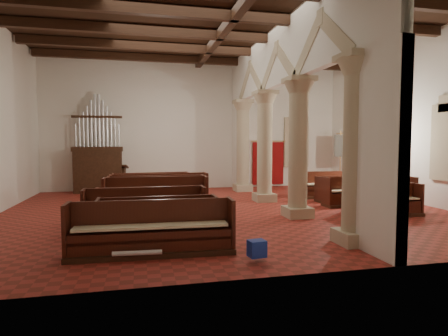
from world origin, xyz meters
TOP-DOWN VIEW (x-y plane):
  - floor at (0.00, 0.00)m, footprint 14.00×14.00m
  - ceiling at (0.00, 0.00)m, footprint 14.00×14.00m
  - wall_back at (0.00, 6.00)m, footprint 14.00×0.02m
  - wall_front at (0.00, -6.00)m, footprint 14.00×0.02m
  - wall_right at (7.00, 0.00)m, footprint 0.02×12.00m
  - ceiling_beams at (0.00, 0.00)m, footprint 13.80×11.80m
  - arcade at (1.80, 0.00)m, footprint 0.90×11.90m
  - window_right_a at (6.98, -1.50)m, footprint 0.03×1.00m
  - window_right_b at (6.98, 2.50)m, footprint 0.03×1.00m
  - window_back at (5.00, 5.98)m, footprint 1.00×0.03m
  - pipe_organ at (-4.50, 5.50)m, footprint 2.10×0.85m
  - lectern at (-3.46, 5.49)m, footprint 0.57×0.60m
  - dossal_curtain at (3.50, 5.92)m, footprint 1.80×0.07m
  - processional_banner at (6.16, 3.69)m, footprint 0.62×0.79m
  - hymnal_box_a at (-0.64, -5.21)m, footprint 0.34×0.29m
  - hymnal_box_b at (-1.78, -1.91)m, footprint 0.42×0.39m
  - hymnal_box_c at (-1.04, 0.12)m, footprint 0.42×0.37m
  - tube_heater_a at (-2.79, -4.69)m, footprint 0.91×0.16m
  - tube_heater_b at (-3.20, -4.00)m, footprint 0.98×0.24m
  - nave_pew_0 at (-2.50, -4.31)m, footprint 3.25×0.82m
  - nave_pew_1 at (-2.35, -3.52)m, footprint 2.57×0.69m
  - nave_pew_2 at (-2.60, -2.17)m, footprint 3.01×0.76m
  - nave_pew_3 at (-2.61, -1.38)m, footprint 2.65×0.82m
  - nave_pew_4 at (-2.24, -0.11)m, footprint 3.17×0.84m
  - nave_pew_5 at (-2.19, 0.52)m, footprint 3.09×0.75m
  - nave_pew_6 at (-2.05, 1.57)m, footprint 3.43×0.94m
  - nave_pew_7 at (-2.31, 2.67)m, footprint 2.88×0.87m
  - aisle_pew_0 at (4.61, -1.98)m, footprint 1.86×0.66m
  - aisle_pew_1 at (4.81, -1.23)m, footprint 2.18×0.74m
  - aisle_pew_2 at (4.28, -0.13)m, footprint 1.73×0.72m
  - aisle_pew_3 at (4.58, 0.82)m, footprint 1.93×0.68m
  - aisle_pew_4 at (4.56, 1.80)m, footprint 2.14×0.79m

SIDE VIEW (x-z plane):
  - floor at x=0.00m, z-range 0.00..0.00m
  - tube_heater_a at x=-2.79m, z-range 0.11..0.21m
  - tube_heater_b at x=-3.20m, z-range 0.11..0.21m
  - hymnal_box_a at x=-0.64m, z-range 0.10..0.41m
  - hymnal_box_b at x=-1.78m, z-range 0.10..0.44m
  - hymnal_box_c at x=-1.04m, z-range 0.10..0.46m
  - aisle_pew_3 at x=4.58m, z-range -0.16..0.79m
  - aisle_pew_0 at x=4.61m, z-range -0.16..0.80m
  - nave_pew_3 at x=-2.61m, z-range -0.17..0.81m
  - nave_pew_1 at x=-2.35m, z-range -0.17..0.84m
  - aisle_pew_2 at x=4.28m, z-range -0.16..0.85m
  - nave_pew_7 at x=-2.31m, z-range -0.18..0.87m
  - aisle_pew_4 at x=4.56m, z-range -0.17..0.87m
  - nave_pew_0 at x=-2.50m, z-range -0.18..0.88m
  - nave_pew_2 at x=-2.60m, z-range -0.18..0.88m
  - nave_pew_6 at x=-2.05m, z-range -0.19..0.91m
  - aisle_pew_1 at x=4.81m, z-range -0.18..0.91m
  - nave_pew_5 at x=-2.19m, z-range -0.19..0.93m
  - nave_pew_4 at x=-2.24m, z-range -0.19..0.94m
  - lectern at x=-3.46m, z-range -0.11..1.11m
  - processional_banner at x=6.16m, z-range -0.52..2.20m
  - dossal_curtain at x=3.50m, z-range 0.08..2.25m
  - pipe_organ at x=-4.50m, z-range -0.83..3.57m
  - window_right_a at x=6.98m, z-range 1.10..3.30m
  - window_right_b at x=6.98m, z-range 1.10..3.30m
  - window_back at x=5.00m, z-range 1.10..3.30m
  - wall_back at x=0.00m, z-range 0.00..6.00m
  - wall_front at x=0.00m, z-range 0.00..6.00m
  - wall_right at x=7.00m, z-range 0.00..6.00m
  - arcade at x=1.80m, z-range 0.56..6.56m
  - ceiling_beams at x=0.00m, z-range 5.67..5.97m
  - ceiling at x=0.00m, z-range 6.00..6.00m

